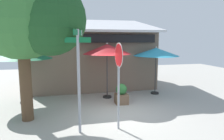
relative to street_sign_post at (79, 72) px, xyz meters
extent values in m
cube|color=#9E9B93|center=(1.75, 1.28, -2.01)|extent=(28.00, 28.00, 0.10)
cube|color=#705B4C|center=(1.32, 7.03, -0.28)|extent=(7.09, 4.85, 3.35)
cube|color=silver|center=(1.32, 6.88, 1.94)|extent=(7.59, 5.49, 1.11)
cube|color=black|center=(1.32, 4.56, 1.04)|extent=(6.49, 0.16, 0.44)
cylinder|color=#A8AAB2|center=(0.00, 0.00, -0.33)|extent=(0.09, 0.09, 3.25)
cube|color=#116B38|center=(0.00, 0.00, 1.19)|extent=(0.29, 0.77, 0.16)
cube|color=#116B38|center=(0.00, 0.00, 0.97)|extent=(0.77, 0.29, 0.16)
cube|color=white|center=(0.14, 0.41, 1.19)|extent=(0.05, 0.07, 0.16)
cylinder|color=#A8AAB2|center=(1.27, 0.00, -0.90)|extent=(0.07, 0.07, 2.12)
cylinder|color=white|center=(1.27, 0.00, 0.49)|extent=(0.06, 0.78, 0.78)
cylinder|color=red|center=(1.27, 0.00, 0.49)|extent=(0.07, 0.73, 0.73)
cylinder|color=black|center=(-2.29, 3.61, -1.92)|extent=(0.44, 0.44, 0.08)
cylinder|color=#333335|center=(-2.29, 3.61, -0.89)|extent=(0.05, 0.05, 2.14)
cone|color=#1E724C|center=(-2.29, 3.61, 0.34)|extent=(2.66, 2.66, 0.44)
sphere|color=silver|center=(-2.29, 3.61, 0.59)|extent=(0.08, 0.08, 0.08)
cylinder|color=black|center=(1.63, 3.63, -1.92)|extent=(0.44, 0.44, 0.08)
cylinder|color=#333335|center=(1.63, 3.63, -0.82)|extent=(0.05, 0.05, 2.29)
cone|color=#B21E23|center=(1.63, 3.63, 0.52)|extent=(2.40, 2.40, 0.49)
sphere|color=silver|center=(1.63, 3.63, 0.79)|extent=(0.08, 0.08, 0.08)
cylinder|color=black|center=(4.34, 3.78, -1.92)|extent=(0.44, 0.44, 0.08)
cylinder|color=#333335|center=(4.34, 3.78, -0.89)|extent=(0.05, 0.05, 2.13)
cone|color=#2D99BC|center=(4.34, 3.78, 0.34)|extent=(2.42, 2.42, 0.43)
sphere|color=silver|center=(4.34, 3.78, 0.58)|extent=(0.08, 0.08, 0.08)
cylinder|color=brown|center=(-1.81, 1.46, -0.62)|extent=(0.42, 0.42, 2.67)
sphere|color=#387538|center=(-1.81, 1.46, 2.01)|extent=(3.45, 3.45, 3.45)
sphere|color=#1E4C23|center=(-0.86, 1.03, 1.66)|extent=(2.48, 2.48, 2.48)
cube|color=brown|center=(2.07, 2.51, -1.73)|extent=(0.56, 0.56, 0.47)
sphere|color=#28602D|center=(2.07, 2.51, -1.27)|extent=(0.51, 0.51, 0.51)
camera|label=1|loc=(-0.36, -6.13, 0.98)|focal=32.18mm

